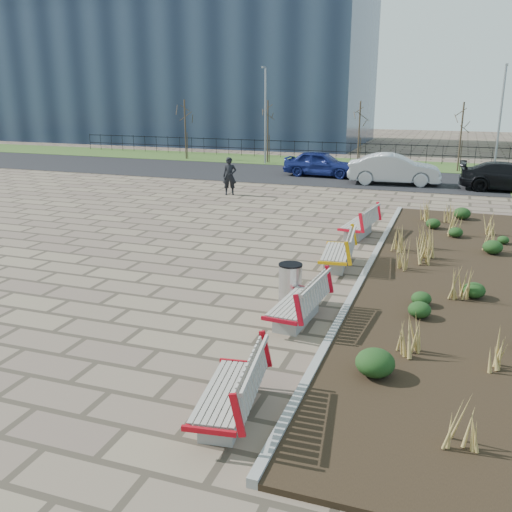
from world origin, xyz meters
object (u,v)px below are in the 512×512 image
(pedestrian, at_px, (230,176))
(bench_b, at_px, (297,300))
(litter_bin, at_px, (290,283))
(lamp_east, at_px, (500,121))
(bench_c, at_px, (336,250))
(lamp_west, at_px, (265,116))
(car_silver, at_px, (394,169))
(car_blue, at_px, (321,164))
(bench_a, at_px, (227,389))
(bench_d, at_px, (359,222))
(car_black, at_px, (510,177))

(pedestrian, bearing_deg, bench_b, -83.36)
(litter_bin, distance_m, lamp_east, 24.25)
(bench_c, bearing_deg, lamp_west, 107.81)
(car_silver, bearing_deg, car_blue, 65.55)
(bench_a, bearing_deg, bench_c, 82.04)
(lamp_west, bearing_deg, lamp_east, 0.00)
(pedestrian, distance_m, lamp_west, 11.44)
(litter_bin, height_order, car_silver, car_silver)
(bench_c, xyz_separation_m, bench_d, (0.00, 3.68, 0.00))
(bench_a, bearing_deg, bench_b, 82.04)
(bench_a, distance_m, lamp_east, 29.11)
(car_blue, distance_m, car_black, 9.89)
(car_blue, bearing_deg, car_black, -96.01)
(car_silver, bearing_deg, pedestrian, 122.45)
(car_black, bearing_deg, lamp_west, 69.13)
(bench_d, xyz_separation_m, lamp_east, (5.00, 16.76, 2.54))
(bench_c, distance_m, lamp_east, 21.19)
(bench_c, bearing_deg, bench_d, 84.05)
(car_black, bearing_deg, bench_d, 154.36)
(bench_b, distance_m, car_blue, 20.95)
(bench_c, height_order, car_silver, car_silver)
(bench_a, xyz_separation_m, car_silver, (-0.10, 23.09, 0.29))
(bench_c, relative_size, bench_d, 1.00)
(bench_d, distance_m, car_blue, 13.38)
(bench_a, relative_size, bench_c, 1.00)
(bench_d, bearing_deg, bench_a, -82.34)
(bench_a, bearing_deg, litter_bin, 87.31)
(car_silver, height_order, lamp_west, lamp_west)
(bench_b, height_order, car_silver, car_silver)
(car_silver, distance_m, car_black, 5.55)
(bench_c, relative_size, car_silver, 0.45)
(bench_b, relative_size, litter_bin, 2.27)
(bench_a, distance_m, bench_c, 8.13)
(lamp_west, distance_m, lamp_east, 14.00)
(pedestrian, distance_m, car_blue, 7.47)
(pedestrian, distance_m, car_silver, 8.91)
(car_blue, bearing_deg, lamp_east, -63.21)
(bench_a, distance_m, pedestrian, 18.87)
(car_blue, xyz_separation_m, lamp_west, (-4.69, 4.10, 2.32))
(car_blue, distance_m, lamp_east, 10.44)
(bench_d, bearing_deg, pedestrian, 148.64)
(bench_d, xyz_separation_m, car_silver, (-0.10, 11.28, 0.29))
(pedestrian, relative_size, lamp_east, 0.29)
(pedestrian, bearing_deg, car_blue, 47.80)
(bench_c, bearing_deg, bench_a, -95.95)
(bench_a, distance_m, car_blue, 24.85)
(litter_bin, bearing_deg, car_black, 71.64)
(car_blue, xyz_separation_m, car_silver, (4.21, -1.38, 0.07))
(bench_d, bearing_deg, car_silver, 98.16)
(bench_a, distance_m, lamp_west, 30.06)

